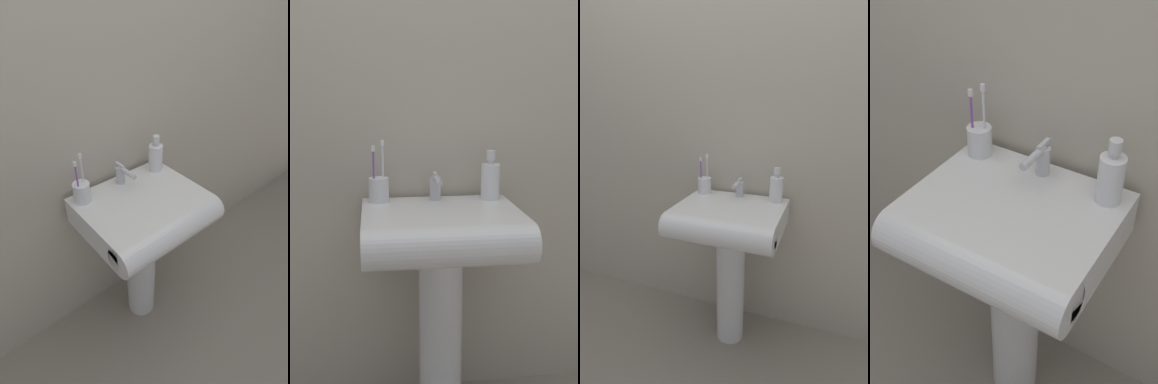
% 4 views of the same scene
% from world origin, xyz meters
% --- Properties ---
extents(ground_plane, '(6.00, 6.00, 0.00)m').
position_xyz_m(ground_plane, '(0.00, 0.00, 0.00)').
color(ground_plane, gray).
rests_on(ground_plane, ground).
extents(wall_back, '(5.00, 0.05, 2.40)m').
position_xyz_m(wall_back, '(0.00, 0.24, 1.20)').
color(wall_back, '#B7AD99').
rests_on(wall_back, ground).
extents(sink_pedestal, '(0.15, 0.15, 0.67)m').
position_xyz_m(sink_pedestal, '(0.00, 0.00, 0.34)').
color(sink_pedestal, white).
rests_on(sink_pedestal, ground).
extents(sink_basin, '(0.52, 0.45, 0.13)m').
position_xyz_m(sink_basin, '(0.00, -0.05, 0.73)').
color(sink_basin, white).
rests_on(sink_basin, sink_pedestal).
extents(faucet, '(0.04, 0.14, 0.10)m').
position_xyz_m(faucet, '(-0.00, 0.13, 0.85)').
color(faucet, silver).
rests_on(faucet, sink_basin).
extents(toothbrush_cup, '(0.07, 0.07, 0.22)m').
position_xyz_m(toothbrush_cup, '(-0.20, 0.13, 0.84)').
color(toothbrush_cup, white).
rests_on(toothbrush_cup, sink_basin).
extents(soap_bottle, '(0.07, 0.07, 0.18)m').
position_xyz_m(soap_bottle, '(0.20, 0.13, 0.87)').
color(soap_bottle, white).
rests_on(soap_bottle, sink_basin).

